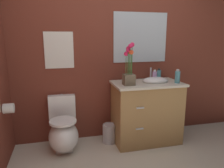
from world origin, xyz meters
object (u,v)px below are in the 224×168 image
lotion_bottle (159,75)px  wall_poster (59,50)px  vanity_cabinet (146,111)px  soap_bottle (155,76)px  flower_vase (129,70)px  hand_wash_bottle (177,77)px  wall_mirror (140,38)px  trash_bin (109,133)px  toilet_paper_roll (9,108)px  toilet (63,132)px

lotion_bottle → wall_poster: 1.43m
vanity_cabinet → wall_poster: (-1.15, 0.29, 0.85)m
wall_poster → soap_bottle: bearing=-10.6°
flower_vase → hand_wash_bottle: flower_vase is taller
lotion_bottle → flower_vase: bearing=-157.5°
vanity_cabinet → soap_bottle: (0.13, 0.06, 0.49)m
flower_vase → soap_bottle: size_ratio=3.33×
hand_wash_bottle → wall_mirror: bearing=132.0°
trash_bin → toilet_paper_roll: toilet_paper_roll is taller
vanity_cabinet → hand_wash_bottle: (0.38, -0.13, 0.50)m
toilet → wall_poster: 1.08m
flower_vase → toilet_paper_roll: 1.48m
toilet → hand_wash_bottle: 1.68m
soap_bottle → toilet_paper_roll: size_ratio=1.47×
toilet → soap_bottle: size_ratio=4.26×
vanity_cabinet → wall_mirror: wall_mirror is taller
trash_bin → toilet_paper_roll: size_ratio=2.47×
toilet → soap_bottle: (1.28, 0.03, 0.68)m
flower_vase → wall_mirror: wall_mirror is taller
vanity_cabinet → wall_poster: bearing=165.6°
lotion_bottle → hand_wash_bottle: hand_wash_bottle is taller
soap_bottle → wall_mirror: (-0.13, 0.24, 0.53)m
flower_vase → wall_mirror: bearing=52.5°
vanity_cabinet → toilet_paper_roll: 1.76m
toilet → lotion_bottle: lotion_bottle is taller
flower_vase → lotion_bottle: 0.58m
wall_mirror → hand_wash_bottle: bearing=-48.0°
lotion_bottle → trash_bin: (-0.76, -0.07, -0.79)m
lotion_bottle → wall_mirror: bearing=144.9°
wall_poster → toilet: bearing=-90.0°
lotion_bottle → wall_poster: size_ratio=0.35×
toilet → hand_wash_bottle: hand_wash_bottle is taller
wall_poster → wall_mirror: 1.16m
toilet → wall_mirror: wall_mirror is taller
hand_wash_bottle → vanity_cabinet: bearing=161.3°
toilet_paper_roll → wall_poster: bearing=38.5°
soap_bottle → wall_poster: size_ratio=0.34×
trash_bin → wall_poster: bearing=159.2°
lotion_bottle → wall_mirror: 0.60m
flower_vase → lotion_bottle: bearing=22.5°
toilet_paper_roll → soap_bottle: bearing=6.9°
lotion_bottle → toilet_paper_roll: lotion_bottle is taller
hand_wash_bottle → wall_mirror: wall_mirror is taller
wall_mirror → lotion_bottle: bearing=-35.1°
vanity_cabinet → lotion_bottle: 0.56m
trash_bin → wall_mirror: 1.43m
wall_poster → toilet_paper_roll: bearing=-141.5°
vanity_cabinet → wall_mirror: size_ratio=1.29×
soap_bottle → toilet_paper_roll: bearing=-173.1°
vanity_cabinet → lotion_bottle: vanity_cabinet is taller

